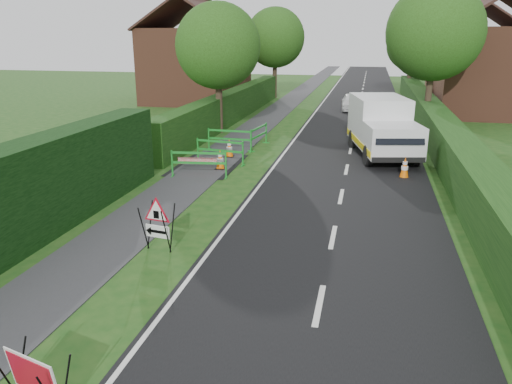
{
  "coord_description": "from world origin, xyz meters",
  "views": [
    {
      "loc": [
        3.19,
        -7.62,
        5.01
      ],
      "look_at": [
        0.58,
        3.95,
        1.28
      ],
      "focal_mm": 35.0,
      "sensor_mm": 36.0,
      "label": 1
    }
  ],
  "objects_px": {
    "hatchback_car": "(352,102)",
    "triangle_sign": "(156,220)",
    "works_van": "(382,126)",
    "red_rect_sign": "(33,377)"
  },
  "relations": [
    {
      "from": "works_van",
      "to": "hatchback_car",
      "type": "xyz_separation_m",
      "value": [
        -1.77,
        13.65,
        -0.71
      ]
    },
    {
      "from": "works_van",
      "to": "hatchback_car",
      "type": "bearing_deg",
      "value": 85.01
    },
    {
      "from": "hatchback_car",
      "to": "works_van",
      "type": "bearing_deg",
      "value": -86.03
    },
    {
      "from": "triangle_sign",
      "to": "works_van",
      "type": "height_order",
      "value": "works_van"
    },
    {
      "from": "hatchback_car",
      "to": "triangle_sign",
      "type": "bearing_deg",
      "value": -101.59
    },
    {
      "from": "red_rect_sign",
      "to": "triangle_sign",
      "type": "relative_size",
      "value": 0.92
    },
    {
      "from": "red_rect_sign",
      "to": "triangle_sign",
      "type": "bearing_deg",
      "value": 110.62
    },
    {
      "from": "red_rect_sign",
      "to": "hatchback_car",
      "type": "relative_size",
      "value": 0.31
    },
    {
      "from": "triangle_sign",
      "to": "works_van",
      "type": "distance_m",
      "value": 12.82
    },
    {
      "from": "red_rect_sign",
      "to": "works_van",
      "type": "bearing_deg",
      "value": 89.43
    }
  ]
}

